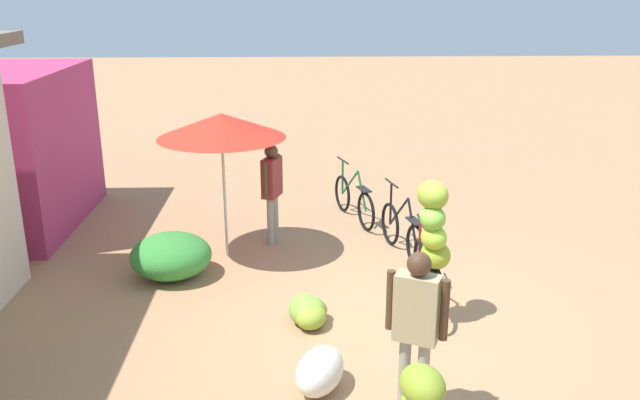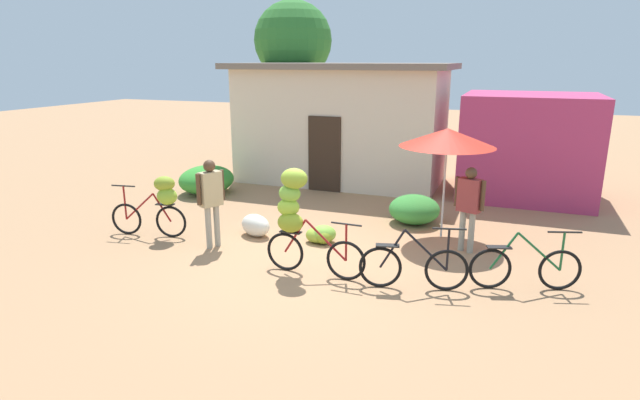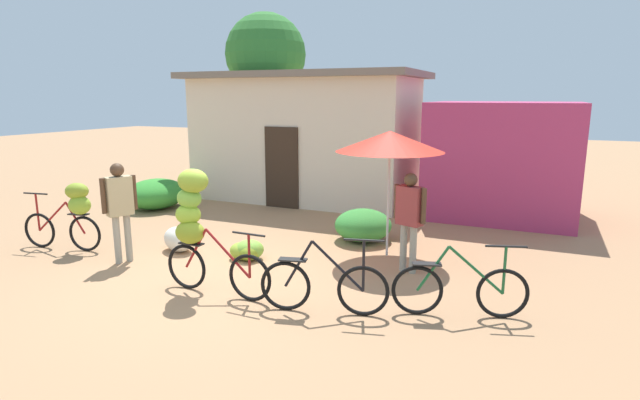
# 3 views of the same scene
# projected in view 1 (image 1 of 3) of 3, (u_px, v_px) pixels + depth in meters

# --- Properties ---
(ground_plane) EXTENTS (60.00, 60.00, 0.00)m
(ground_plane) POSITION_uv_depth(u_px,v_px,m) (400.00, 316.00, 8.17)
(ground_plane) COLOR #A97C55
(hedge_bush_front_right) EXTENTS (1.09, 1.12, 0.61)m
(hedge_bush_front_right) POSITION_uv_depth(u_px,v_px,m) (171.00, 256.00, 9.21)
(hedge_bush_front_right) COLOR #368B37
(hedge_bush_front_right) RESTS_ON ground
(market_umbrella) EXTENTS (1.83, 1.83, 2.17)m
(market_umbrella) POSITION_uv_depth(u_px,v_px,m) (221.00, 126.00, 9.35)
(market_umbrella) COLOR beige
(market_umbrella) RESTS_ON ground
(bicycle_near_pile) EXTENTS (1.73, 0.44, 1.76)m
(bicycle_near_pile) POSITION_uv_depth(u_px,v_px,m) (432.00, 239.00, 7.85)
(bicycle_near_pile) COLOR black
(bicycle_near_pile) RESTS_ON ground
(bicycle_center_loaded) EXTENTS (1.63, 0.45, 1.01)m
(bicycle_center_loaded) POSITION_uv_depth(u_px,v_px,m) (403.00, 233.00, 9.89)
(bicycle_center_loaded) COLOR black
(bicycle_center_loaded) RESTS_ON ground
(bicycle_by_shop) EXTENTS (1.63, 0.57, 0.95)m
(bicycle_by_shop) POSITION_uv_depth(u_px,v_px,m) (354.00, 200.00, 11.39)
(bicycle_by_shop) COLOR black
(bicycle_by_shop) RESTS_ON ground
(banana_pile_on_ground) EXTENTS (0.70, 0.62, 0.34)m
(banana_pile_on_ground) POSITION_uv_depth(u_px,v_px,m) (308.00, 312.00, 7.95)
(banana_pile_on_ground) COLOR #7B9F3F
(banana_pile_on_ground) RESTS_ON ground
(produce_sack) EXTENTS (0.82, 0.68, 0.44)m
(produce_sack) POSITION_uv_depth(u_px,v_px,m) (320.00, 371.00, 6.63)
(produce_sack) COLOR silver
(produce_sack) RESTS_ON ground
(person_vendor) EXTENTS (0.55, 0.33, 1.58)m
(person_vendor) POSITION_uv_depth(u_px,v_px,m) (272.00, 184.00, 10.21)
(person_vendor) COLOR gray
(person_vendor) RESTS_ON ground
(person_bystander) EXTENTS (0.35, 0.53, 1.67)m
(person_bystander) POSITION_uv_depth(u_px,v_px,m) (416.00, 319.00, 5.99)
(person_bystander) COLOR gray
(person_bystander) RESTS_ON ground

